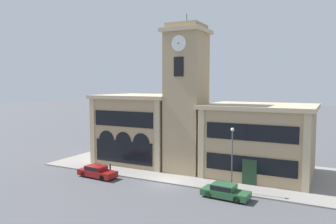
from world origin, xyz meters
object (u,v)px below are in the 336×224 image
street_lamp (232,150)px  bollard (110,168)px  parked_car_mid (225,191)px  parked_car_near (97,171)px

street_lamp → bollard: bearing=-180.0°
parked_car_mid → street_lamp: 3.98m
parked_car_near → street_lamp: 15.74m
parked_car_near → parked_car_mid: 15.13m
parked_car_near → parked_car_mid: bearing=4.0°
parked_car_near → street_lamp: street_lamp is taller
street_lamp → parked_car_near: bearing=-173.0°
bollard → street_lamp: bearing=0.0°
parked_car_mid → bollard: bearing=176.7°
parked_car_near → parked_car_mid: same height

